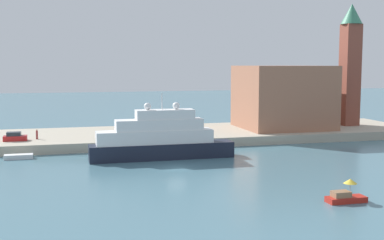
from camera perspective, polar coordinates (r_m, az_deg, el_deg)
ground at (r=71.07m, az=-1.76°, el=-5.53°), size 400.00×400.00×0.00m
quay_dock at (r=97.09m, az=-5.34°, el=-1.85°), size 110.00×22.09×1.63m
large_yacht at (r=78.01m, az=-3.65°, el=-2.19°), size 22.41×3.67×10.18m
small_motorboat at (r=56.51m, az=16.99°, el=-8.16°), size 4.26×1.63×2.51m
work_barge at (r=82.70m, az=-19.04°, el=-3.94°), size 4.29×1.66×0.70m
harbor_building at (r=104.51m, az=10.28°, el=2.59°), size 17.14×15.75×12.66m
bell_tower at (r=112.11m, az=17.48°, el=6.50°), size 4.44×4.44×25.54m
parked_car at (r=90.91m, az=-19.41°, el=-1.82°), size 3.88×1.88×1.50m
person_figure at (r=91.52m, az=-17.14°, el=-1.59°), size 0.36×0.36×1.74m
mooring_bollard at (r=87.65m, az=-3.87°, el=-1.90°), size 0.52×0.52×0.87m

